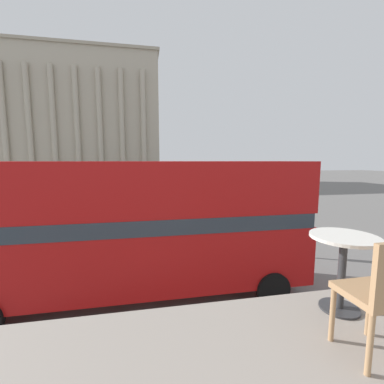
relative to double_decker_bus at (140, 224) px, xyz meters
The scene contains 10 objects.
double_decker_bus is the anchor object (origin of this frame).
cafe_dining_table 6.46m from the double_decker_bus, 72.43° to the right, with size 0.60×0.60×0.73m.
cafe_chair_0 6.97m from the double_decker_bus, 75.70° to the right, with size 0.40×0.40×0.91m.
plaza_building_left 49.78m from the double_decker_bus, 102.48° to the left, with size 28.37×16.90×24.18m.
traffic_light_near 5.40m from the double_decker_bus, 45.49° to the left, with size 0.42×0.24×3.88m.
traffic_light_mid 13.35m from the double_decker_bus, 107.02° to the left, with size 0.42×0.24×3.30m.
traffic_light_far 18.89m from the double_decker_bus, 79.38° to the left, with size 0.42×0.24×3.41m.
pedestrian_black 10.21m from the double_decker_bus, 132.81° to the left, with size 0.32×0.32×1.75m.
pedestrian_olive 24.91m from the double_decker_bus, 65.80° to the left, with size 0.32×0.32×1.70m.
pedestrian_white 26.24m from the double_decker_bus, 74.75° to the left, with size 0.32×0.32×1.59m.
Camera 1 is at (-0.98, -2.35, 4.47)m, focal length 24.00 mm.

